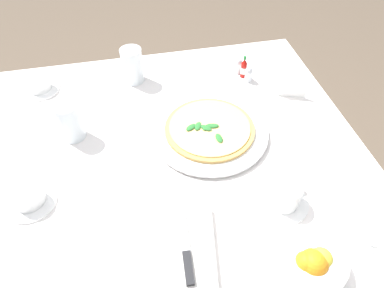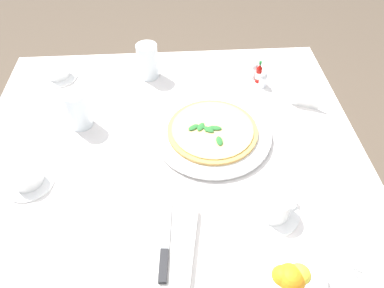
{
  "view_description": "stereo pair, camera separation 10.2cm",
  "coord_description": "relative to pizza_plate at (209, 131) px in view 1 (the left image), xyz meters",
  "views": [
    {
      "loc": [
        -0.64,
        0.08,
        1.49
      ],
      "look_at": [
        0.05,
        -0.06,
        0.74
      ],
      "focal_mm": 33.75,
      "sensor_mm": 36.0,
      "label": 1
    },
    {
      "loc": [
        -0.65,
        -0.02,
        1.49
      ],
      "look_at": [
        0.05,
        -0.06,
        0.74
      ],
      "focal_mm": 33.75,
      "sensor_mm": 36.0,
      "label": 2
    }
  ],
  "objects": [
    {
      "name": "salt_shaker",
      "position": [
        0.28,
        -0.17,
        0.01
      ],
      "size": [
        0.03,
        0.03,
        0.06
      ],
      "color": "white",
      "rests_on": "dining_table"
    },
    {
      "name": "citrus_bowl",
      "position": [
        -0.45,
        -0.11,
        0.02
      ],
      "size": [
        0.15,
        0.15,
        0.07
      ],
      "color": "white",
      "rests_on": "dining_table"
    },
    {
      "name": "coffee_cup_far_left",
      "position": [
        0.33,
        0.51,
        0.01
      ],
      "size": [
        0.13,
        0.13,
        0.06
      ],
      "color": "white",
      "rests_on": "dining_table"
    },
    {
      "name": "dinner_knife",
      "position": [
        -0.36,
        0.14,
        0.01
      ],
      "size": [
        0.2,
        0.03,
        0.01
      ],
      "rotation": [
        0.0,
        0.0,
        -0.08
      ],
      "color": "silver",
      "rests_on": "napkin_folded"
    },
    {
      "name": "pizza",
      "position": [
        -0.0,
        0.0,
        0.01
      ],
      "size": [
        0.27,
        0.27,
        0.02
      ],
      "color": "tan",
      "rests_on": "pizza_plate"
    },
    {
      "name": "menu_card",
      "position": [
        0.11,
        -0.31,
        0.02
      ],
      "size": [
        0.03,
        0.09,
        0.06
      ],
      "rotation": [
        0.0,
        0.0,
        1.22
      ],
      "color": "white",
      "rests_on": "dining_table"
    },
    {
      "name": "coffee_cup_near_left",
      "position": [
        -0.14,
        0.5,
        0.01
      ],
      "size": [
        0.13,
        0.13,
        0.06
      ],
      "color": "white",
      "rests_on": "dining_table"
    },
    {
      "name": "coffee_cup_back_corner",
      "position": [
        -0.28,
        -0.12,
        0.02
      ],
      "size": [
        0.13,
        0.13,
        0.07
      ],
      "color": "white",
      "rests_on": "dining_table"
    },
    {
      "name": "hot_sauce_bottle",
      "position": [
        0.25,
        -0.18,
        0.02
      ],
      "size": [
        0.02,
        0.02,
        0.08
      ],
      "color": "#B7140F",
      "rests_on": "dining_table"
    },
    {
      "name": "water_glass_far_right",
      "position": [
        0.31,
        0.19,
        0.04
      ],
      "size": [
        0.07,
        0.07,
        0.12
      ],
      "color": "white",
      "rests_on": "dining_table"
    },
    {
      "name": "dining_table",
      "position": [
        -0.1,
        0.13,
        -0.14
      ],
      "size": [
        1.11,
        1.11,
        0.72
      ],
      "color": "white",
      "rests_on": "ground_plane"
    },
    {
      "name": "pizza_plate",
      "position": [
        0.0,
        0.0,
        0.0
      ],
      "size": [
        0.35,
        0.35,
        0.02
      ],
      "color": "white",
      "rests_on": "dining_table"
    },
    {
      "name": "water_glass_right_edge",
      "position": [
        0.08,
        0.39,
        0.04
      ],
      "size": [
        0.07,
        0.07,
        0.12
      ],
      "color": "white",
      "rests_on": "dining_table"
    },
    {
      "name": "ground_plane",
      "position": [
        -0.1,
        0.13,
        -0.73
      ],
      "size": [
        8.0,
        8.0,
        0.0
      ],
      "primitive_type": "plane",
      "color": "brown"
    },
    {
      "name": "napkin_folded",
      "position": [
        -0.36,
        0.14,
        -0.0
      ],
      "size": [
        0.24,
        0.17,
        0.02
      ],
      "rotation": [
        0.0,
        0.0,
        -0.17
      ],
      "color": "white",
      "rests_on": "dining_table"
    },
    {
      "name": "pepper_shaker",
      "position": [
        0.23,
        -0.19,
        0.01
      ],
      "size": [
        0.03,
        0.03,
        0.06
      ],
      "color": "white",
      "rests_on": "dining_table"
    }
  ]
}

